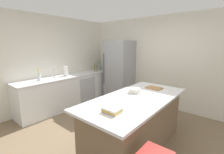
# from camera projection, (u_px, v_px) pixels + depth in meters

# --- Properties ---
(ground_plane) EXTENTS (7.20, 7.20, 0.00)m
(ground_plane) POSITION_uv_depth(u_px,v_px,m) (112.00, 138.00, 3.03)
(ground_plane) COLOR #7A664C
(wall_rear) EXTENTS (6.00, 0.10, 2.60)m
(wall_rear) POSITION_uv_depth(u_px,v_px,m) (162.00, 62.00, 4.45)
(wall_rear) COLOR silver
(wall_rear) RESTS_ON ground_plane
(wall_left) EXTENTS (0.10, 6.00, 2.60)m
(wall_left) POSITION_uv_depth(u_px,v_px,m) (45.00, 63.00, 4.30)
(wall_left) COLOR silver
(wall_left) RESTS_ON ground_plane
(counter_run_left) EXTENTS (0.67, 3.10, 0.92)m
(counter_run_left) POSITION_uv_depth(u_px,v_px,m) (71.00, 90.00, 4.66)
(counter_run_left) COLOR white
(counter_run_left) RESTS_ON ground_plane
(kitchen_island) EXTENTS (1.01, 2.18, 0.92)m
(kitchen_island) POSITION_uv_depth(u_px,v_px,m) (136.00, 122.00, 2.72)
(kitchen_island) COLOR #7A6047
(kitchen_island) RESTS_ON ground_plane
(refrigerator) EXTENTS (0.78, 0.75, 1.93)m
(refrigerator) POSITION_uv_depth(u_px,v_px,m) (120.00, 71.00, 4.98)
(refrigerator) COLOR #93969B
(refrigerator) RESTS_ON ground_plane
(sink_faucet) EXTENTS (0.15, 0.05, 0.30)m
(sink_faucet) POSITION_uv_depth(u_px,v_px,m) (54.00, 72.00, 4.20)
(sink_faucet) COLOR silver
(sink_faucet) RESTS_ON counter_run_left
(flower_vase) EXTENTS (0.08, 0.08, 0.33)m
(flower_vase) POSITION_uv_depth(u_px,v_px,m) (39.00, 77.00, 3.87)
(flower_vase) COLOR silver
(flower_vase) RESTS_ON counter_run_left
(paper_towel_roll) EXTENTS (0.14, 0.14, 0.31)m
(paper_towel_roll) POSITION_uv_depth(u_px,v_px,m) (66.00, 71.00, 4.45)
(paper_towel_roll) COLOR gray
(paper_towel_roll) RESTS_ON counter_run_left
(vinegar_bottle) EXTENTS (0.05, 0.05, 0.30)m
(vinegar_bottle) POSITION_uv_depth(u_px,v_px,m) (102.00, 66.00, 5.65)
(vinegar_bottle) COLOR #994C23
(vinegar_bottle) RESTS_ON counter_run_left
(soda_bottle) EXTENTS (0.07, 0.07, 0.38)m
(soda_bottle) POSITION_uv_depth(u_px,v_px,m) (103.00, 66.00, 5.51)
(soda_bottle) COLOR silver
(soda_bottle) RESTS_ON counter_run_left
(whiskey_bottle) EXTENTS (0.07, 0.07, 0.26)m
(whiskey_bottle) POSITION_uv_depth(u_px,v_px,m) (99.00, 67.00, 5.51)
(whiskey_bottle) COLOR brown
(whiskey_bottle) RESTS_ON counter_run_left
(gin_bottle) EXTENTS (0.07, 0.07, 0.34)m
(gin_bottle) POSITION_uv_depth(u_px,v_px,m) (99.00, 67.00, 5.38)
(gin_bottle) COLOR #8CB79E
(gin_bottle) RESTS_ON counter_run_left
(syrup_bottle) EXTENTS (0.07, 0.07, 0.25)m
(syrup_bottle) POSITION_uv_depth(u_px,v_px,m) (95.00, 68.00, 5.38)
(syrup_bottle) COLOR #5B3319
(syrup_bottle) RESTS_ON counter_run_left
(olive_oil_bottle) EXTENTS (0.06, 0.06, 0.29)m
(olive_oil_bottle) POSITION_uv_depth(u_px,v_px,m) (95.00, 68.00, 5.22)
(olive_oil_bottle) COLOR olive
(olive_oil_bottle) RESTS_ON counter_run_left
(cookbook_stack) EXTENTS (0.24, 0.19, 0.07)m
(cookbook_stack) POSITION_uv_depth(u_px,v_px,m) (112.00, 110.00, 2.03)
(cookbook_stack) COLOR silver
(cookbook_stack) RESTS_ON kitchen_island
(mixing_bowl) EXTENTS (0.22, 0.22, 0.08)m
(mixing_bowl) POSITION_uv_depth(u_px,v_px,m) (134.00, 91.00, 2.88)
(mixing_bowl) COLOR silver
(mixing_bowl) RESTS_ON kitchen_island
(cutting_board) EXTENTS (0.32, 0.26, 0.02)m
(cutting_board) POSITION_uv_depth(u_px,v_px,m) (154.00, 88.00, 3.17)
(cutting_board) COLOR #9E7042
(cutting_board) RESTS_ON kitchen_island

